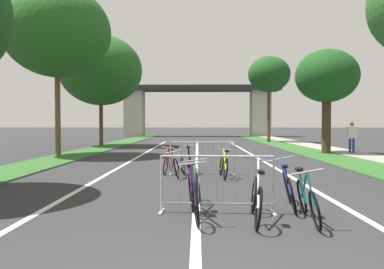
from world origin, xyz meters
name	(u,v)px	position (x,y,z in m)	size (l,w,h in m)	color
grass_verge_left	(102,148)	(-6.24, 21.55, 0.03)	(2.07, 52.68, 0.05)	#2D5B26
grass_verge_right	(293,148)	(6.24, 21.55, 0.03)	(2.07, 52.68, 0.05)	#2D5B26
sidewalk_path_right	(323,148)	(8.19, 21.55, 0.04)	(1.83, 52.68, 0.08)	gray
lane_stripe_center	(197,157)	(0.00, 15.24, 0.00)	(0.14, 30.47, 0.01)	silver
lane_stripe_right_lane	(256,157)	(2.86, 15.24, 0.00)	(0.14, 30.47, 0.01)	silver
lane_stripe_left_lane	(138,157)	(-2.86, 15.24, 0.00)	(0.14, 30.47, 0.01)	silver
overpass_bridge	(197,103)	(0.00, 43.54, 4.14)	(20.40, 3.53, 6.32)	#2D2D30
tree_left_maple_mid	(57,32)	(-6.88, 15.65, 6.12)	(5.23, 5.23, 8.35)	brown
tree_left_cypress_far	(101,70)	(-6.82, 23.53, 5.38)	(5.81, 5.81, 7.86)	#4C3823
tree_right_pine_far	(327,77)	(6.84, 17.07, 4.07)	(3.26, 3.26, 5.51)	#3D2D1E
tree_right_oak_mid	(269,75)	(6.13, 29.04, 5.79)	(3.56, 3.56, 7.33)	#4C3823
crowd_barrier_nearest	(217,185)	(0.38, 4.19, 0.51)	(2.10, 0.53, 1.05)	#ADADB2
crowd_barrier_second	(203,159)	(0.18, 9.16, 0.51)	(2.09, 0.50, 1.05)	#ADADB2
bicycle_purple_0	(193,196)	(-0.05, 3.77, 0.39)	(0.44, 1.72, 1.03)	black
bicycle_green_1	(196,189)	(0.00, 4.54, 0.37)	(0.51, 1.65, 0.92)	black
bicycle_silver_2	(256,198)	(1.00, 3.66, 0.38)	(0.50, 1.77, 1.01)	black
bicycle_blue_3	(289,188)	(1.77, 4.61, 0.38)	(0.54, 1.65, 0.98)	black
bicycle_red_4	(169,162)	(-0.90, 9.61, 0.35)	(0.49, 1.60, 0.90)	black
bicycle_teal_5	(307,200)	(1.84, 3.65, 0.36)	(0.57, 1.72, 0.95)	black
bicycle_yellow_6	(224,166)	(0.81, 8.58, 0.35)	(0.54, 1.68, 0.86)	black
bicycle_white_7	(179,165)	(-0.53, 8.78, 0.35)	(0.56, 1.70, 0.91)	black
bicycle_black_8	(190,161)	(-0.22, 9.65, 0.38)	(0.45, 1.70, 0.92)	black
pedestrian_with_backpack	(352,135)	(8.19, 17.10, 1.03)	(0.61, 0.31, 1.70)	navy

